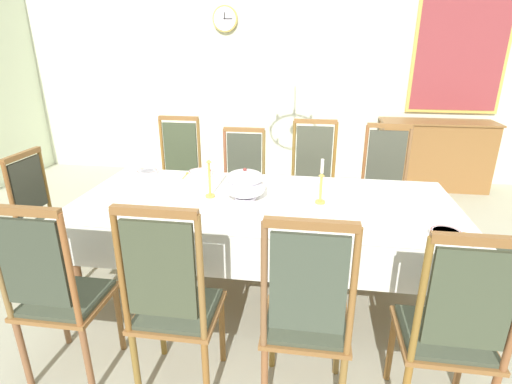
% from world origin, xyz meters
% --- Properties ---
extents(ground, '(7.72, 5.80, 0.04)m').
position_xyz_m(ground, '(0.00, 0.00, -0.02)').
color(ground, '#B5B59E').
extents(back_wall, '(7.72, 0.08, 3.57)m').
position_xyz_m(back_wall, '(0.00, 2.94, 1.79)').
color(back_wall, silver).
rests_on(back_wall, ground).
extents(dining_table, '(2.67, 1.16, 0.78)m').
position_xyz_m(dining_table, '(0.00, -0.14, 0.71)').
color(dining_table, brown).
rests_on(dining_table, ground).
extents(tablecloth, '(2.69, 1.18, 0.30)m').
position_xyz_m(tablecloth, '(0.00, -0.14, 0.72)').
color(tablecloth, white).
rests_on(tablecloth, dining_table).
extents(chair_south_a, '(0.44, 0.42, 1.12)m').
position_xyz_m(chair_south_a, '(-1.00, -1.13, 0.57)').
color(chair_south_a, brown).
rests_on(chair_south_a, ground).
extents(chair_north_a, '(0.44, 0.42, 1.17)m').
position_xyz_m(chair_north_a, '(-1.00, 0.85, 0.59)').
color(chair_north_a, brown).
rests_on(chair_north_a, ground).
extents(chair_south_b, '(0.44, 0.42, 1.16)m').
position_xyz_m(chair_south_b, '(-0.34, -1.13, 0.59)').
color(chair_south_b, olive).
rests_on(chair_south_b, ground).
extents(chair_north_b, '(0.44, 0.42, 1.08)m').
position_xyz_m(chair_north_b, '(-0.34, 0.84, 0.56)').
color(chair_north_b, '#956031').
rests_on(chair_north_b, ground).
extents(chair_south_c, '(0.44, 0.42, 1.15)m').
position_xyz_m(chair_south_c, '(0.34, -1.13, 0.58)').
color(chair_south_c, olive).
rests_on(chair_south_c, ground).
extents(chair_north_c, '(0.44, 0.42, 1.17)m').
position_xyz_m(chair_north_c, '(0.34, 0.85, 0.59)').
color(chair_north_c, '#96602E').
rests_on(chair_north_c, ground).
extents(chair_south_d, '(0.44, 0.42, 1.12)m').
position_xyz_m(chair_south_d, '(1.01, -1.13, 0.57)').
color(chair_south_d, brown).
rests_on(chair_south_d, ground).
extents(chair_north_d, '(0.44, 0.42, 1.15)m').
position_xyz_m(chair_north_d, '(1.01, 0.85, 0.58)').
color(chair_north_d, '#945C29').
rests_on(chair_north_d, ground).
extents(chair_head_west, '(0.42, 0.44, 1.06)m').
position_xyz_m(chair_head_west, '(-1.74, -0.14, 0.55)').
color(chair_head_west, '#945328').
rests_on(chair_head_west, ground).
extents(soup_tureen, '(0.30, 0.30, 0.23)m').
position_xyz_m(soup_tureen, '(-0.14, -0.14, 0.89)').
color(soup_tureen, white).
rests_on(soup_tureen, tablecloth).
extents(candlestick_west, '(0.07, 0.07, 0.38)m').
position_xyz_m(candlestick_west, '(-0.40, -0.14, 0.94)').
color(candlestick_west, gold).
rests_on(candlestick_west, tablecloth).
extents(candlestick_east, '(0.07, 0.07, 0.32)m').
position_xyz_m(candlestick_east, '(0.40, -0.14, 0.91)').
color(candlestick_east, gold).
rests_on(candlestick_east, tablecloth).
extents(bowl_near_left, '(0.19, 0.19, 0.05)m').
position_xyz_m(bowl_near_left, '(-0.61, 0.32, 0.81)').
color(bowl_near_left, white).
rests_on(bowl_near_left, tablecloth).
extents(bowl_near_right, '(0.18, 0.18, 0.04)m').
position_xyz_m(bowl_near_right, '(1.11, -0.57, 0.80)').
color(bowl_near_right, white).
rests_on(bowl_near_right, tablecloth).
extents(bowl_far_left, '(0.17, 0.17, 0.03)m').
position_xyz_m(bowl_far_left, '(-1.07, 0.30, 0.80)').
color(bowl_far_left, white).
rests_on(bowl_far_left, tablecloth).
extents(spoon_primary, '(0.03, 0.18, 0.01)m').
position_xyz_m(spoon_primary, '(-0.73, 0.35, 0.79)').
color(spoon_primary, gold).
rests_on(spoon_primary, tablecloth).
extents(spoon_secondary, '(0.03, 0.18, 0.01)m').
position_xyz_m(spoon_secondary, '(1.23, -0.54, 0.79)').
color(spoon_secondary, gold).
rests_on(spoon_secondary, tablecloth).
extents(sideboard, '(1.44, 0.48, 0.90)m').
position_xyz_m(sideboard, '(1.91, 2.62, 0.45)').
color(sideboard, brown).
rests_on(sideboard, ground).
extents(mounted_clock, '(0.34, 0.06, 0.34)m').
position_xyz_m(mounted_clock, '(-0.93, 2.87, 2.15)').
color(mounted_clock, '#D1B251').
extents(framed_painting, '(1.15, 0.05, 1.54)m').
position_xyz_m(framed_painting, '(2.11, 2.88, 1.75)').
color(framed_painting, '#D1B251').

